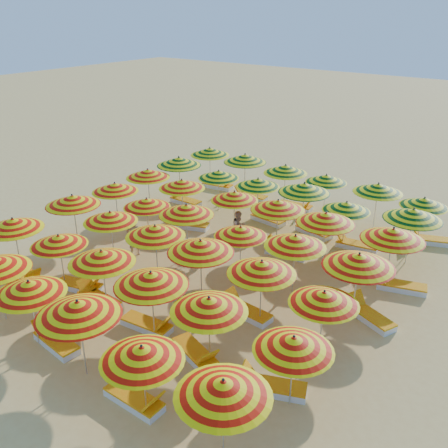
{
  "coord_description": "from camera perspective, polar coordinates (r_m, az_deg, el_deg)",
  "views": [
    {
      "loc": [
        10.59,
        -13.66,
        9.42
      ],
      "look_at": [
        0.0,
        0.5,
        1.6
      ],
      "focal_mm": 40.0,
      "sensor_mm": 36.0,
      "label": 1
    }
  ],
  "objects": [
    {
      "name": "umbrella_41",
      "position": [
        22.41,
        21.9,
        2.32
      ],
      "size": [
        2.51,
        2.51,
        2.1
      ],
      "color": "silver",
      "rests_on": "ground"
    },
    {
      "name": "lounger_5",
      "position": [
        16.23,
        -8.71,
        -11.29
      ],
      "size": [
        1.79,
        0.77,
        0.69
      ],
      "rotation": [
        0.0,
        0.0,
        0.11
      ],
      "color": "white",
      "rests_on": "ground"
    },
    {
      "name": "lounger_10",
      "position": [
        22.91,
        -4.01,
        -0.07
      ],
      "size": [
        1.83,
        1.14,
        0.69
      ],
      "rotation": [
        0.0,
        0.0,
        3.49
      ],
      "color": "white",
      "rests_on": "ground"
    },
    {
      "name": "umbrella_16",
      "position": [
        15.36,
        4.33,
        -4.98
      ],
      "size": [
        2.46,
        2.46,
        2.31
      ],
      "color": "silver",
      "rests_on": "ground"
    },
    {
      "name": "umbrella_29",
      "position": [
        18.28,
        18.75,
        -1.13
      ],
      "size": [
        2.87,
        2.87,
        2.38
      ],
      "color": "silver",
      "rests_on": "ground"
    },
    {
      "name": "umbrella_30",
      "position": [
        25.57,
        -5.18,
        7.14
      ],
      "size": [
        2.62,
        2.62,
        2.4
      ],
      "color": "silver",
      "rests_on": "ground"
    },
    {
      "name": "umbrella_19",
      "position": [
        20.99,
        -8.82,
        2.4
      ],
      "size": [
        2.45,
        2.45,
        2.09
      ],
      "color": "silver",
      "rests_on": "ground"
    },
    {
      "name": "umbrella_7",
      "position": [
        18.34,
        -18.37,
        -1.8
      ],
      "size": [
        2.62,
        2.62,
        2.11
      ],
      "color": "silver",
      "rests_on": "ground"
    },
    {
      "name": "umbrella_22",
      "position": [
        17.21,
        8.16,
        -1.93
      ],
      "size": [
        2.53,
        2.53,
        2.28
      ],
      "color": "silver",
      "rests_on": "ground"
    },
    {
      "name": "umbrella_5",
      "position": [
        11.06,
        -0.09,
        -18.29
      ],
      "size": [
        2.62,
        2.62,
        2.27
      ],
      "color": "silver",
      "rests_on": "ground"
    },
    {
      "name": "lounger_12",
      "position": [
        19.1,
        19.5,
        -6.69
      ],
      "size": [
        1.83,
        1.06,
        0.69
      ],
      "rotation": [
        0.0,
        0.0,
        3.44
      ],
      "color": "white",
      "rests_on": "ground"
    },
    {
      "name": "lounger_20",
      "position": [
        23.14,
        22.61,
        -1.72
      ],
      "size": [
        1.82,
        1.17,
        0.69
      ],
      "rotation": [
        0.0,
        0.0,
        3.51
      ],
      "color": "white",
      "rests_on": "ground"
    },
    {
      "name": "lounger_19",
      "position": [
        25.22,
        8.21,
        2.04
      ],
      "size": [
        1.79,
        0.76,
        0.69
      ],
      "rotation": [
        0.0,
        0.0,
        0.11
      ],
      "color": "white",
      "rests_on": "ground"
    },
    {
      "name": "umbrella_36",
      "position": [
        27.68,
        -1.64,
        8.28
      ],
      "size": [
        2.34,
        2.34,
        2.27
      ],
      "color": "silver",
      "rests_on": "ground"
    },
    {
      "name": "lounger_0",
      "position": [
        16.16,
        -18.68,
        -12.62
      ],
      "size": [
        1.78,
        0.74,
        0.69
      ],
      "rotation": [
        0.0,
        0.0,
        3.05
      ],
      "color": "white",
      "rests_on": "ground"
    },
    {
      "name": "lounger_4",
      "position": [
        17.82,
        -14.14,
        -8.3
      ],
      "size": [
        1.75,
        0.64,
        0.69
      ],
      "rotation": [
        0.0,
        0.0,
        3.1
      ],
      "color": "white",
      "rests_on": "ground"
    },
    {
      "name": "umbrella_2",
      "position": [
        15.47,
        -21.38,
        -6.8
      ],
      "size": [
        2.41,
        2.41,
        2.23
      ],
      "color": "silver",
      "rests_on": "ground"
    },
    {
      "name": "umbrella_14",
      "position": [
        17.9,
        -7.86,
        -0.82
      ],
      "size": [
        2.65,
        2.65,
        2.29
      ],
      "color": "silver",
      "rests_on": "ground"
    },
    {
      "name": "umbrella_12",
      "position": [
        21.26,
        -16.92,
        2.6
      ],
      "size": [
        2.69,
        2.69,
        2.37
      ],
      "color": "silver",
      "rests_on": "ground"
    },
    {
      "name": "umbrella_25",
      "position": [
        22.67,
        -4.85,
        4.57
      ],
      "size": [
        2.16,
        2.16,
        2.23
      ],
      "color": "silver",
      "rests_on": "ground"
    },
    {
      "name": "umbrella_38",
      "position": [
        24.73,
        7.04,
        6.24
      ],
      "size": [
        2.76,
        2.76,
        2.28
      ],
      "color": "silver",
      "rests_on": "ground"
    },
    {
      "name": "lounger_14",
      "position": [
        23.56,
        4.97,
        0.59
      ],
      "size": [
        1.78,
        0.76,
        0.69
      ],
      "rotation": [
        0.0,
        0.0,
        3.03
      ],
      "color": "white",
      "rests_on": "ground"
    },
    {
      "name": "umbrella_23",
      "position": [
        16.05,
        15.16,
        -4.05
      ],
      "size": [
        2.91,
        2.91,
        2.42
      ],
      "color": "silver",
      "rests_on": "ground"
    },
    {
      "name": "umbrella_9",
      "position": [
        14.77,
        -8.35,
        -6.24
      ],
      "size": [
        2.4,
        2.4,
        2.36
      ],
      "color": "silver",
      "rests_on": "ground"
    },
    {
      "name": "umbrella_3",
      "position": [
        13.74,
        -16.36,
        -9.27
      ],
      "size": [
        2.62,
        2.62,
        2.43
      ],
      "color": "silver",
      "rests_on": "ground"
    },
    {
      "name": "lounger_18",
      "position": [
        26.3,
        3.03,
        3.19
      ],
      "size": [
        1.79,
        0.77,
        0.69
      ],
      "rotation": [
        0.0,
        0.0,
        3.25
      ],
      "color": "white",
      "rests_on": "ground"
    },
    {
      "name": "lounger_2",
      "position": [
        20.1,
        -21.65,
        -5.46
      ],
      "size": [
        1.81,
        0.89,
        0.69
      ],
      "rotation": [
        0.0,
        0.0,
        -0.19
      ],
      "color": "white",
      "rests_on": "ground"
    },
    {
      "name": "umbrella_39",
      "position": [
        24.19,
        11.62,
        5.09
      ],
      "size": [
        2.46,
        2.46,
        2.09
      ],
      "color": "silver",
      "rests_on": "ground"
    },
    {
      "name": "umbrella_31",
      "position": [
        24.25,
        -0.62,
        5.68
      ],
      "size": [
        2.1,
        2.1,
        2.11
      ],
      "color": "silver",
      "rests_on": "ground"
    },
    {
      "name": "umbrella_4",
      "position": [
        12.24,
        -9.36,
        -14.41
      ],
      "size": [
        2.29,
        2.29,
        2.16
      ],
      "color": "silver",
      "rests_on": "ground"
    },
    {
      "name": "lounger_16",
      "position": [
        21.67,
        14.84,
        -2.32
      ],
      "size": [
        1.8,
        0.83,
        0.69
      ],
      "rotation": [
        0.0,
        0.0,
        3.29
      ],
      "color": "white",
      "rests_on": "ground"
    },
    {
      "name": "lounger_15",
      "position": [
        22.58,
        10.15,
        -0.78
      ],
      "size": [
        1.81,
        0.92,
        0.69
      ],
      "rotation": [
        0.0,
        0.0,
        2.94
      ],
      "color": "white",
      "rests_on": "ground"
    },
    {
      "name": "umbrella_6",
      "position": [
        19.87,
        -22.97,
        0.01
      ],
      "size": [
        2.23,
        2.23,
        2.3
      ],
      "color": "silver",
      "rests_on": "ground"
    },
    {
      "name": "lounger_8",
      "position": [
        16.68,
        2.56,
        -9.93
      ],
      "size": [
        1.77,
        0.71,
        0.69
      ],
      "rotation": [
        0.0,
        0.0,
        3.06
      ],
      "color": "white",
      "rests_on": "ground"
    },
    {
      "name": "umbrella_40",
      "position": [
        22.92,
        17.2,
        3.93
      ],
      "size": [
        2.18,
        2.18,
        2.3
      ],
      "color": "silver",
      "rests_on": "ground"
    },
    {
      "name": "umbrella_28",
      "position": [
        19.05,
        11.54,
        0.67
      ],
      "size": [
        2.74,
        2.74,
        2.36
      ],
      "color": "silver",
      "rests_on": "ground"
    },
    {
      "name": "lounger_1",
      "position": [
        13.71,
        -10.11,
        -19.14
      ],
      "size": [
        1.73,
        0.58,
        0.69
      ],
      "rotation": [
        0.0,
        0.0,
        0.0
      ],
      "color": "white",
      "rests_on": "ground"
    },
    {
      "name": "lounger_3",
      "position": [
        18.77,
        -16.1,
        -6.77
      ],
      "size": [
        1.82,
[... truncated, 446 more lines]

